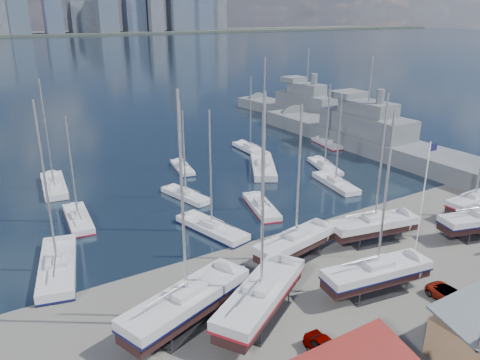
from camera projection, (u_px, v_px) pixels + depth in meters
ground at (362, 263)px, 47.75m from camera, size 1400.00×1400.00×0.00m
water at (0, 54)px, 295.30m from camera, size 1400.00×600.00×0.40m
sailboat_cradle_0 at (187, 302)px, 37.44m from camera, size 12.48×7.08×19.20m
sailboat_cradle_1 at (261, 296)px, 38.25m from camera, size 11.87×9.00×18.94m
sailboat_cradle_2 at (296, 242)px, 47.67m from camera, size 10.25×4.54×16.17m
sailboat_cradle_3 at (377, 273)px, 41.92m from camera, size 10.73×4.52×16.75m
sailboat_cradle_4 at (374, 225)px, 51.43m from camera, size 10.51×4.77×16.52m
sailboat_cradle_6 at (475, 201)px, 58.32m from camera, size 8.90×2.58×14.47m
sailboat_moored_0 at (58, 268)px, 46.08m from camera, size 6.14×12.36×17.80m
sailboat_moored_1 at (78, 220)px, 56.96m from camera, size 3.46×9.40×13.74m
sailboat_moored_2 at (54, 187)px, 67.71m from camera, size 4.41×11.23×16.51m
sailboat_moored_3 at (212, 229)px, 54.47m from camera, size 5.02×10.43×15.03m
sailboat_moored_4 at (186, 196)px, 64.38m from camera, size 4.10×8.73×12.72m
sailboat_moored_5 at (182, 168)px, 75.92m from camera, size 3.76×8.29×11.98m
sailboat_moored_6 at (261, 208)px, 60.55m from camera, size 4.98×9.42×13.56m
sailboat_moored_7 at (263, 168)px, 75.82m from camera, size 9.32×12.49×18.79m
sailboat_moored_8 at (250, 150)px, 86.14m from camera, size 3.27×9.70×14.27m
sailboat_moored_9 at (335, 184)px, 68.84m from camera, size 4.47×9.78×14.25m
sailboat_moored_10 at (325, 168)px, 76.26m from camera, size 5.35×9.51×13.71m
sailboat_moored_11 at (327, 144)px, 90.09m from camera, size 3.84×8.50×12.27m
naval_ship_east at (365, 140)px, 87.81m from camera, size 9.51×53.46×18.80m
naval_ship_west at (305, 112)px, 112.24m from camera, size 10.93×45.46×18.05m
car_a at (329, 352)px, 34.09m from camera, size 2.04×4.61×1.54m
car_b at (463, 312)px, 38.78m from camera, size 4.42×2.29×1.39m
car_c at (452, 297)px, 40.92m from camera, size 2.40×4.69×1.27m
flagpole at (424, 193)px, 46.30m from camera, size 1.10×0.12×12.53m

